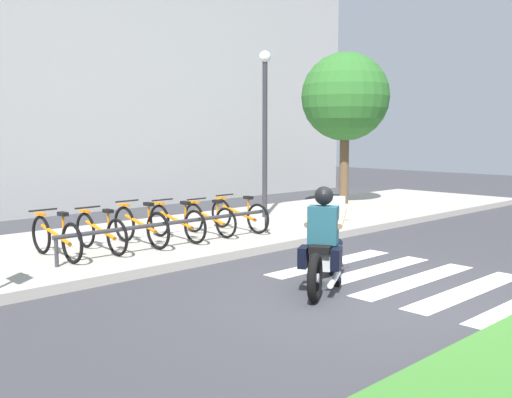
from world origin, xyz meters
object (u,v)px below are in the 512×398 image
(motorcycle, at_px, (325,255))
(rider, at_px, (324,230))
(bicycle_1, at_px, (101,232))
(bicycle_3, at_px, (177,222))
(bicycle_5, at_px, (239,215))
(bike_rack, at_px, (177,224))
(bicycle_2, at_px, (140,226))
(bicycle_4, at_px, (209,219))
(tree_near_rack, at_px, (345,97))
(bicycle_0, at_px, (56,237))
(street_lamp, at_px, (265,119))

(motorcycle, relative_size, rider, 1.34)
(motorcycle, height_order, bicycle_1, motorcycle)
(rider, distance_m, bicycle_3, 3.78)
(bicycle_5, relative_size, bike_rack, 0.38)
(bicycle_2, height_order, bicycle_3, bicycle_2)
(rider, height_order, bicycle_5, rider)
(bicycle_4, distance_m, bike_rack, 1.31)
(motorcycle, relative_size, bicycle_2, 1.13)
(bicycle_4, distance_m, bicycle_5, 0.79)
(rider, height_order, bicycle_4, rider)
(bicycle_5, distance_m, tree_near_rack, 6.21)
(bicycle_5, height_order, tree_near_rack, tree_near_rack)
(bicycle_0, height_order, bicycle_2, bicycle_2)
(motorcycle, distance_m, tree_near_rack, 9.22)
(bicycle_0, xyz_separation_m, bicycle_2, (1.58, -0.00, 0.01))
(rider, relative_size, tree_near_rack, 0.32)
(bicycle_2, relative_size, street_lamp, 0.42)
(bicycle_1, bearing_deg, bicycle_5, 0.01)
(rider, xyz_separation_m, bicycle_3, (0.20, 3.76, -0.33))
(bicycle_4, height_order, bike_rack, bicycle_4)
(bicycle_0, height_order, bicycle_1, bicycle_0)
(bicycle_5, height_order, bike_rack, bicycle_5)
(bicycle_0, bearing_deg, bicycle_1, 0.03)
(bicycle_1, bearing_deg, rider, -69.89)
(bicycle_2, bearing_deg, bicycle_0, 179.99)
(bicycle_5, bearing_deg, bicycle_1, -179.99)
(bicycle_5, bearing_deg, bike_rack, -164.29)
(bicycle_1, bearing_deg, bicycle_2, -0.06)
(bicycle_2, bearing_deg, rider, -81.10)
(bicycle_1, height_order, street_lamp, street_lamp)
(motorcycle, relative_size, bicycle_5, 1.13)
(rider, distance_m, bicycle_4, 3.91)
(bike_rack, bearing_deg, rider, -86.54)
(bicycle_4, bearing_deg, motorcycle, -103.88)
(bicycle_2, bearing_deg, street_lamp, 14.53)
(bicycle_0, distance_m, bicycle_3, 2.37)
(bike_rack, bearing_deg, bicycle_4, 25.12)
(motorcycle, relative_size, street_lamp, 0.47)
(rider, relative_size, bicycle_4, 0.92)
(rider, height_order, bicycle_0, rider)
(bicycle_0, distance_m, bicycle_4, 3.16)
(bike_rack, distance_m, tree_near_rack, 8.08)
(bicycle_0, distance_m, bike_rack, 2.05)
(rider, bearing_deg, bicycle_1, 110.11)
(bicycle_5, bearing_deg, motorcycle, -114.65)
(bicycle_4, xyz_separation_m, tree_near_rack, (6.19, 1.48, 2.70))
(rider, bearing_deg, motorcycle, 28.25)
(bicycle_1, height_order, bicycle_5, bicycle_1)
(motorcycle, bearing_deg, bicycle_1, 111.22)
(bicycle_5, distance_m, bike_rack, 2.05)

